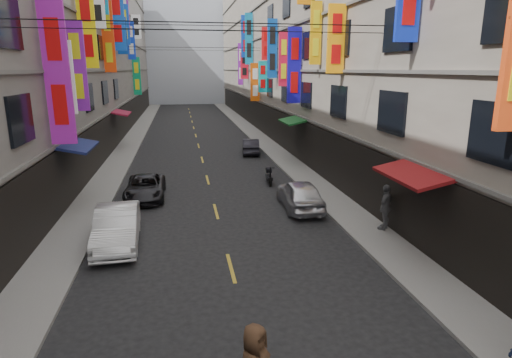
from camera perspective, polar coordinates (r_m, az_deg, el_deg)
name	(u,v)px	position (r m, az deg, el deg)	size (l,w,h in m)	color
sidewalk_left	(127,147)	(37.96, -16.78, 4.07)	(2.00, 90.00, 0.12)	slate
sidewalk_right	(266,143)	(38.43, 1.32, 4.81)	(2.00, 90.00, 0.12)	slate
building_row_left	(38,29)	(38.72, -27.09, 17.38)	(10.14, 90.00, 19.00)	gray
building_row_right	(334,33)	(39.61, 10.40, 18.56)	(10.14, 90.00, 19.00)	#A59A8A
haze_block	(185,45)	(87.27, -9.48, 17.23)	(18.00, 8.00, 22.00)	#A9B0BC
shop_signage	(196,29)	(30.25, -7.99, 19.18)	(14.00, 55.00, 11.30)	#2110C0
street_awnings	(186,142)	(21.43, -9.37, 4.87)	(13.99, 35.20, 0.41)	#144D29
overhead_cables	(203,26)	(25.29, -7.07, 19.58)	(14.00, 38.04, 1.24)	black
lane_markings	(200,152)	(34.78, -7.45, 3.57)	(0.12, 80.20, 0.01)	gold
scooter_far_right	(269,176)	(24.99, 1.75, 0.43)	(0.51, 1.80, 1.14)	black
car_left_mid	(117,227)	(17.06, -18.05, -6.06)	(1.54, 4.42, 1.46)	white
car_left_far	(145,187)	(22.74, -14.55, -1.10)	(1.93, 4.20, 1.17)	black
car_right_mid	(300,194)	(20.49, 5.87, -2.03)	(1.68, 4.16, 1.42)	silver
car_right_far	(251,146)	(33.79, -0.70, 4.40)	(1.26, 3.62, 1.19)	#232229
pedestrian_rfar	(386,207)	(18.17, 16.89, -3.59)	(1.11, 0.63, 1.89)	slate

